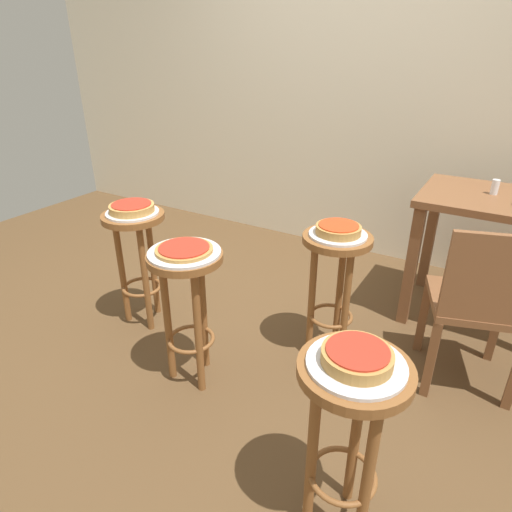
{
  "coord_description": "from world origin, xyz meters",
  "views": [
    {
      "loc": [
        1.08,
        -1.64,
        1.52
      ],
      "look_at": [
        0.12,
        -0.04,
        0.62
      ],
      "focal_mm": 30.79,
      "sensor_mm": 36.0,
      "label": 1
    }
  ],
  "objects_px": {
    "pizza_foreground": "(357,356)",
    "pizza_leftside": "(132,208)",
    "stool_leftside": "(137,246)",
    "condiment_shaker": "(495,187)",
    "stool_middle": "(187,291)",
    "stool_rear": "(335,271)",
    "pizza_rear": "(338,229)",
    "serving_plate_middle": "(184,252)",
    "serving_plate_foreground": "(356,364)",
    "pizza_middle": "(184,249)",
    "dining_table": "(498,223)",
    "wooden_chair": "(480,304)",
    "stool_foreground": "(350,416)",
    "serving_plate_rear": "(338,235)",
    "serving_plate_leftside": "(132,213)"
  },
  "relations": [
    {
      "from": "pizza_foreground",
      "to": "pizza_leftside",
      "type": "relative_size",
      "value": 0.85
    },
    {
      "from": "stool_leftside",
      "to": "condiment_shaker",
      "type": "distance_m",
      "value": 2.01
    },
    {
      "from": "stool_middle",
      "to": "stool_rear",
      "type": "height_order",
      "value": "same"
    },
    {
      "from": "stool_middle",
      "to": "pizza_rear",
      "type": "relative_size",
      "value": 3.15
    },
    {
      "from": "serving_plate_middle",
      "to": "pizza_leftside",
      "type": "distance_m",
      "value": 0.62
    },
    {
      "from": "stool_leftside",
      "to": "stool_rear",
      "type": "distance_m",
      "value": 1.11
    },
    {
      "from": "serving_plate_foreground",
      "to": "pizza_leftside",
      "type": "distance_m",
      "value": 1.58
    },
    {
      "from": "stool_rear",
      "to": "pizza_middle",
      "type": "bearing_deg",
      "value": -133.35
    },
    {
      "from": "pizza_rear",
      "to": "dining_table",
      "type": "distance_m",
      "value": 1.01
    },
    {
      "from": "stool_middle",
      "to": "pizza_rear",
      "type": "xyz_separation_m",
      "value": [
        0.51,
        0.54,
        0.23
      ]
    },
    {
      "from": "wooden_chair",
      "to": "stool_foreground",
      "type": "bearing_deg",
      "value": -105.56
    },
    {
      "from": "dining_table",
      "to": "condiment_shaker",
      "type": "distance_m",
      "value": 0.2
    },
    {
      "from": "stool_middle",
      "to": "stool_leftside",
      "type": "bearing_deg",
      "value": 156.04
    },
    {
      "from": "serving_plate_rear",
      "to": "wooden_chair",
      "type": "xyz_separation_m",
      "value": [
        0.66,
        0.09,
        -0.23
      ]
    },
    {
      "from": "stool_leftside",
      "to": "serving_plate_rear",
      "type": "bearing_deg",
      "value": 14.86
    },
    {
      "from": "serving_plate_rear",
      "to": "dining_table",
      "type": "xyz_separation_m",
      "value": [
        0.65,
        0.77,
        -0.07
      ]
    },
    {
      "from": "pizza_leftside",
      "to": "dining_table",
      "type": "height_order",
      "value": "dining_table"
    },
    {
      "from": "stool_middle",
      "to": "pizza_middle",
      "type": "xyz_separation_m",
      "value": [
        0.0,
        0.0,
        0.21
      ]
    },
    {
      "from": "serving_plate_leftside",
      "to": "wooden_chair",
      "type": "xyz_separation_m",
      "value": [
        1.74,
        0.38,
        -0.23
      ]
    },
    {
      "from": "serving_plate_rear",
      "to": "pizza_leftside",
      "type": "bearing_deg",
      "value": -165.14
    },
    {
      "from": "wooden_chair",
      "to": "pizza_foreground",
      "type": "bearing_deg",
      "value": -105.56
    },
    {
      "from": "serving_plate_rear",
      "to": "dining_table",
      "type": "relative_size",
      "value": 0.33
    },
    {
      "from": "serving_plate_foreground",
      "to": "stool_rear",
      "type": "relative_size",
      "value": 0.42
    },
    {
      "from": "pizza_middle",
      "to": "pizza_rear",
      "type": "relative_size",
      "value": 1.17
    },
    {
      "from": "stool_rear",
      "to": "condiment_shaker",
      "type": "bearing_deg",
      "value": 53.58
    },
    {
      "from": "serving_plate_foreground",
      "to": "condiment_shaker",
      "type": "height_order",
      "value": "condiment_shaker"
    },
    {
      "from": "pizza_foreground",
      "to": "dining_table",
      "type": "bearing_deg",
      "value": 81.2
    },
    {
      "from": "stool_foreground",
      "to": "pizza_foreground",
      "type": "xyz_separation_m",
      "value": [
        -0.0,
        0.0,
        0.23
      ]
    },
    {
      "from": "condiment_shaker",
      "to": "serving_plate_leftside",
      "type": "bearing_deg",
      "value": -146.89
    },
    {
      "from": "stool_foreground",
      "to": "serving_plate_foreground",
      "type": "distance_m",
      "value": 0.2
    },
    {
      "from": "stool_foreground",
      "to": "wooden_chair",
      "type": "relative_size",
      "value": 0.81
    },
    {
      "from": "pizza_rear",
      "to": "pizza_leftside",
      "type": "bearing_deg",
      "value": -165.14
    },
    {
      "from": "pizza_foreground",
      "to": "serving_plate_leftside",
      "type": "relative_size",
      "value": 0.72
    },
    {
      "from": "pizza_middle",
      "to": "stool_leftside",
      "type": "xyz_separation_m",
      "value": [
        -0.57,
        0.25,
        -0.21
      ]
    },
    {
      "from": "stool_foreground",
      "to": "wooden_chair",
      "type": "xyz_separation_m",
      "value": [
        0.27,
        0.96,
        -0.03
      ]
    },
    {
      "from": "serving_plate_middle",
      "to": "condiment_shaker",
      "type": "distance_m",
      "value": 1.74
    },
    {
      "from": "condiment_shaker",
      "to": "stool_middle",
      "type": "bearing_deg",
      "value": -129.37
    },
    {
      "from": "wooden_chair",
      "to": "serving_plate_rear",
      "type": "bearing_deg",
      "value": -172.07
    },
    {
      "from": "pizza_foreground",
      "to": "stool_leftside",
      "type": "bearing_deg",
      "value": 158.25
    },
    {
      "from": "stool_middle",
      "to": "pizza_middle",
      "type": "height_order",
      "value": "pizza_middle"
    },
    {
      "from": "pizza_middle",
      "to": "pizza_leftside",
      "type": "relative_size",
      "value": 1.05
    },
    {
      "from": "stool_middle",
      "to": "stool_rear",
      "type": "xyz_separation_m",
      "value": [
        0.51,
        0.54,
        0.0
      ]
    },
    {
      "from": "dining_table",
      "to": "wooden_chair",
      "type": "relative_size",
      "value": 1.0
    },
    {
      "from": "stool_middle",
      "to": "stool_leftside",
      "type": "relative_size",
      "value": 1.0
    },
    {
      "from": "serving_plate_foreground",
      "to": "serving_plate_rear",
      "type": "height_order",
      "value": "same"
    },
    {
      "from": "serving_plate_leftside",
      "to": "condiment_shaker",
      "type": "relative_size",
      "value": 3.49
    },
    {
      "from": "pizza_foreground",
      "to": "pizza_leftside",
      "type": "distance_m",
      "value": 1.58
    },
    {
      "from": "serving_plate_middle",
      "to": "pizza_foreground",
      "type": "bearing_deg",
      "value": -20.32
    },
    {
      "from": "serving_plate_rear",
      "to": "dining_table",
      "type": "bearing_deg",
      "value": 49.88
    },
    {
      "from": "serving_plate_middle",
      "to": "serving_plate_leftside",
      "type": "distance_m",
      "value": 0.62
    }
  ]
}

